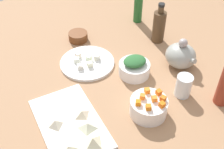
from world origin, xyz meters
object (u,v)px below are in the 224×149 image
Objects in this scene: bottle_0 at (159,26)px; plate_tofu at (87,63)px; drinking_glass_0 at (184,86)px; teapot at (181,55)px; bowl_small_side at (78,36)px; bottle_1 at (139,2)px; bowl_greens at (135,69)px; bowl_carrots at (149,107)px; cutting_board at (70,123)px.

plate_tofu is at bearing -94.22° from bottle_0.
plate_tofu is 1.20× the size of bottle_0.
bottle_0 reaches higher than plate_tofu.
teapot is at bearing 140.94° from drinking_glass_0.
bottle_1 reaches higher than bowl_small_side.
bowl_small_side is (-35.13, -8.11, -0.74)cm from bowl_greens.
drinking_glass_0 is (36.32, 22.10, 3.94)cm from plate_tofu.
bowl_carrots is at bearing -22.70° from bowl_greens.
drinking_glass_0 is (53.28, -17.71, -6.30)cm from bottle_1.
bowl_small_side is (-55.14, 0.26, -1.24)cm from bowl_carrots.
plate_tofu is 1.83× the size of bowl_greens.
teapot is (-3.51, 54.80, 4.81)cm from cutting_board.
bottle_0 is at bearing 56.52° from bowl_small_side.
cutting_board is 75.36cm from bottle_1.
bottle_1 is at bearing 172.58° from bottle_0.
bowl_carrots is 0.90× the size of teapot.
bowl_carrots reaches higher than bowl_greens.
cutting_board is 1.32× the size of bottle_1.
plate_tofu is at bearing -172.26° from bowl_carrots.
bowl_carrots is 0.69× the size of bottle_0.
plate_tofu is 2.60× the size of bowl_small_side.
bowl_carrots is at bearing 7.74° from plate_tofu.
bowl_carrots is at bearing -0.28° from bowl_small_side.
plate_tofu is 40.50cm from teapot.
plate_tofu is 37.16cm from bowl_carrots.
bowl_greens is (16.72, 13.36, 2.14)cm from plate_tofu.
bowl_greens is 36.06cm from bowl_small_side.
bowl_carrots is 31.96cm from teapot.
bowl_greens is at bearing -155.96° from drinking_glass_0.
bowl_greens is 0.86× the size of teapot.
cutting_board is 63.44cm from bottle_0.
bowl_greens is 21.54cm from drinking_glass_0.
cutting_board is 2.57× the size of bowl_greens.
bowl_carrots is at bearing -88.63° from drinking_glass_0.
bottle_1 reaches higher than plate_tofu.
bottle_1 is at bearing 124.99° from cutting_board.
bottle_0 is at bearing 155.73° from drinking_glass_0.
teapot is at bearing 116.83° from bowl_carrots.
cutting_board is at bearing -55.01° from bottle_1.
bowl_greens is at bearing 12.99° from bowl_small_side.
bowl_small_side is (-44.25, 26.60, 1.50)cm from cutting_board.
drinking_glass_0 is (10.48, 43.45, 4.04)cm from cutting_board.
bowl_small_side is at bearing 179.72° from bowl_carrots.
teapot reaches higher than drinking_glass_0.
drinking_glass_0 is (19.60, 8.74, 1.80)cm from bowl_greens.
plate_tofu is 38.11cm from bottle_0.
bottle_0 reaches higher than drinking_glass_0.
plate_tofu is 1.58× the size of teapot.
teapot is at bearing 56.28° from plate_tofu.
bottle_0 is at bearing 120.33° from bowl_greens.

